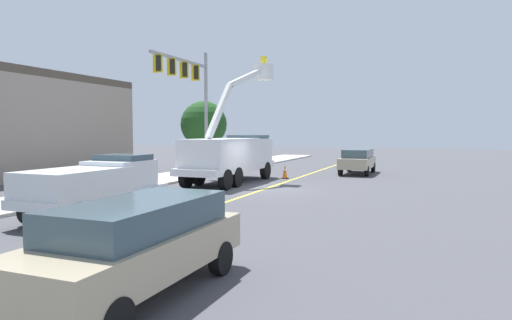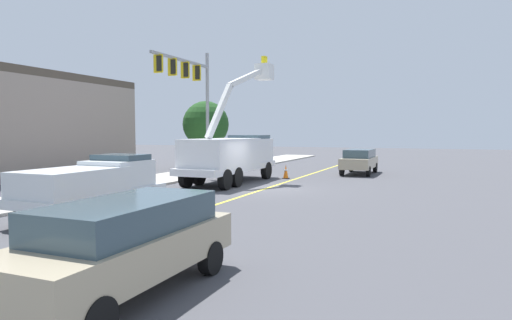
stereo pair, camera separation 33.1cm
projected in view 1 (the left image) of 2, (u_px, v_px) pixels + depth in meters
The scene contains 11 objects.
ground at pixel (266, 189), 22.59m from camera, with size 120.00×120.00×0.00m, color #47474C.
sidewalk_far_side at pixel (145, 182), 25.30m from camera, with size 60.00×3.60×0.12m, color #B2ADA3.
lane_centre_stripe at pixel (266, 189), 22.59m from camera, with size 50.00×0.16×0.01m, color yellow.
utility_bucket_truck at pixel (231, 154), 25.17m from camera, with size 8.21×3.18×7.26m.
service_pickup_truck at pixel (96, 184), 15.16m from camera, with size 5.61×2.20×2.06m.
passing_minivan at pixel (358, 160), 30.57m from camera, with size 4.81×1.96×1.69m.
trailing_sedan at pixel (137, 241), 7.84m from camera, with size 4.81×1.96×1.69m.
traffic_cone_leading at pixel (105, 221), 12.58m from camera, with size 0.40×0.40×0.78m.
traffic_cone_mid_front at pixel (285, 172), 27.44m from camera, with size 0.40×0.40×0.88m.
traffic_signal_mast at pixel (190, 86), 27.69m from camera, with size 6.38×0.57×8.13m.
street_tree_right at pixel (204, 124), 33.84m from camera, with size 3.52×3.52×5.23m.
Camera 1 is at (-21.00, -7.95, 2.91)m, focal length 31.17 mm.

